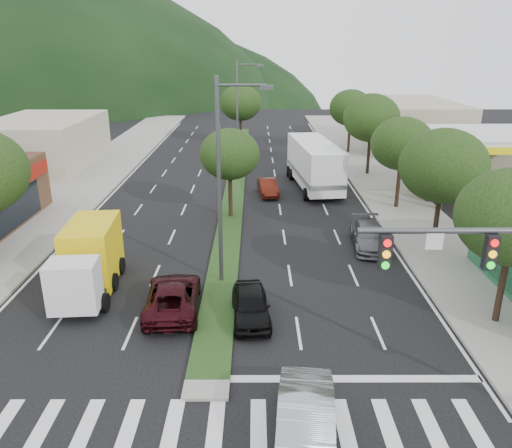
{
  "coord_description": "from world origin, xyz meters",
  "views": [
    {
      "loc": [
        1.7,
        -14.71,
        11.25
      ],
      "look_at": [
        1.74,
        9.9,
        2.41
      ],
      "focal_mm": 35.0,
      "sensor_mm": 36.0,
      "label": 1
    }
  ],
  "objects_px": {
    "tree_med_far": "(240,103)",
    "car_queue_b": "(369,236)",
    "traffic_signal": "(505,284)",
    "box_truck": "(90,260)",
    "tree_r_e": "(351,108)",
    "tree_med_near": "(230,154)",
    "sedan_silver": "(305,425)",
    "tree_r_d": "(371,118)",
    "motorhome": "(314,164)",
    "streetlight_near": "(223,174)",
    "streetlight_mid": "(239,109)",
    "suv_maroon": "(173,296)",
    "car_queue_a": "(251,305)",
    "car_queue_d": "(312,171)",
    "car_queue_c": "(268,187)",
    "tree_r_c": "(402,144)",
    "tree_r_b": "(443,166)"
  },
  "relations": [
    {
      "from": "car_queue_c",
      "to": "tree_r_c",
      "type": "bearing_deg",
      "value": -27.7
    },
    {
      "from": "tree_r_b",
      "to": "car_queue_c",
      "type": "distance_m",
      "value": 15.47
    },
    {
      "from": "car_queue_b",
      "to": "car_queue_d",
      "type": "bearing_deg",
      "value": 100.77
    },
    {
      "from": "tree_med_far",
      "to": "motorhome",
      "type": "relative_size",
      "value": 0.68
    },
    {
      "from": "traffic_signal",
      "to": "car_queue_a",
      "type": "bearing_deg",
      "value": 141.94
    },
    {
      "from": "tree_r_e",
      "to": "car_queue_a",
      "type": "distance_m",
      "value": 37.4
    },
    {
      "from": "traffic_signal",
      "to": "streetlight_mid",
      "type": "relative_size",
      "value": 0.7
    },
    {
      "from": "sedan_silver",
      "to": "car_queue_b",
      "type": "distance_m",
      "value": 16.5
    },
    {
      "from": "car_queue_d",
      "to": "box_truck",
      "type": "relative_size",
      "value": 0.83
    },
    {
      "from": "traffic_signal",
      "to": "streetlight_mid",
      "type": "distance_m",
      "value": 35.66
    },
    {
      "from": "sedan_silver",
      "to": "box_truck",
      "type": "distance_m",
      "value": 14.03
    },
    {
      "from": "streetlight_near",
      "to": "tree_med_far",
      "type": "bearing_deg",
      "value": 90.33
    },
    {
      "from": "tree_r_d",
      "to": "car_queue_b",
      "type": "relative_size",
      "value": 1.51
    },
    {
      "from": "streetlight_near",
      "to": "sedan_silver",
      "type": "relative_size",
      "value": 2.09
    },
    {
      "from": "suv_maroon",
      "to": "tree_med_near",
      "type": "bearing_deg",
      "value": -102.56
    },
    {
      "from": "tree_r_c",
      "to": "car_queue_a",
      "type": "xyz_separation_m",
      "value": [
        -10.5,
        -15.64,
        -4.07
      ]
    },
    {
      "from": "traffic_signal",
      "to": "tree_med_far",
      "type": "distance_m",
      "value": 46.43
    },
    {
      "from": "tree_med_far",
      "to": "car_queue_b",
      "type": "xyz_separation_m",
      "value": [
        8.4,
        -31.35,
        -4.32
      ]
    },
    {
      "from": "tree_r_b",
      "to": "streetlight_near",
      "type": "xyz_separation_m",
      "value": [
        -11.79,
        -4.0,
        0.55
      ]
    },
    {
      "from": "streetlight_mid",
      "to": "car_queue_b",
      "type": "relative_size",
      "value": 2.1
    },
    {
      "from": "car_queue_a",
      "to": "box_truck",
      "type": "height_order",
      "value": "box_truck"
    },
    {
      "from": "tree_med_near",
      "to": "car_queue_a",
      "type": "relative_size",
      "value": 1.52
    },
    {
      "from": "tree_r_b",
      "to": "traffic_signal",
      "type": "bearing_deg",
      "value": -102.37
    },
    {
      "from": "car_queue_a",
      "to": "motorhome",
      "type": "xyz_separation_m",
      "value": [
        5.07,
        21.34,
        1.35
      ]
    },
    {
      "from": "tree_r_e",
      "to": "sedan_silver",
      "type": "bearing_deg",
      "value": -101.61
    },
    {
      "from": "traffic_signal",
      "to": "tree_med_near",
      "type": "relative_size",
      "value": 1.16
    },
    {
      "from": "suv_maroon",
      "to": "streetlight_mid",
      "type": "bearing_deg",
      "value": -98.29
    },
    {
      "from": "car_queue_a",
      "to": "tree_r_e",
      "type": "bearing_deg",
      "value": 69.2
    },
    {
      "from": "tree_med_near",
      "to": "sedan_silver",
      "type": "distance_m",
      "value": 21.55
    },
    {
      "from": "tree_med_near",
      "to": "car_queue_c",
      "type": "xyz_separation_m",
      "value": [
        2.7,
        5.54,
        -3.81
      ]
    },
    {
      "from": "tree_r_d",
      "to": "box_truck",
      "type": "relative_size",
      "value": 1.11
    },
    {
      "from": "tree_r_b",
      "to": "car_queue_c",
      "type": "xyz_separation_m",
      "value": [
        -9.3,
        11.54,
        -4.41
      ]
    },
    {
      "from": "traffic_signal",
      "to": "box_truck",
      "type": "xyz_separation_m",
      "value": [
        -15.33,
        8.87,
        -3.17
      ]
    },
    {
      "from": "tree_r_e",
      "to": "tree_med_far",
      "type": "height_order",
      "value": "tree_med_far"
    },
    {
      "from": "car_queue_d",
      "to": "car_queue_c",
      "type": "bearing_deg",
      "value": -122.95
    },
    {
      "from": "tree_r_d",
      "to": "sedan_silver",
      "type": "height_order",
      "value": "tree_r_d"
    },
    {
      "from": "streetlight_near",
      "to": "streetlight_mid",
      "type": "distance_m",
      "value": 25.0
    },
    {
      "from": "sedan_silver",
      "to": "tree_med_near",
      "type": "bearing_deg",
      "value": 104.18
    },
    {
      "from": "tree_med_near",
      "to": "tree_med_far",
      "type": "relative_size",
      "value": 0.87
    },
    {
      "from": "tree_r_c",
      "to": "box_truck",
      "type": "relative_size",
      "value": 1.0
    },
    {
      "from": "tree_r_e",
      "to": "tree_med_near",
      "type": "height_order",
      "value": "tree_r_e"
    },
    {
      "from": "suv_maroon",
      "to": "car_queue_a",
      "type": "distance_m",
      "value": 3.57
    },
    {
      "from": "streetlight_near",
      "to": "suv_maroon",
      "type": "relative_size",
      "value": 2.0
    },
    {
      "from": "traffic_signal",
      "to": "streetlight_near",
      "type": "bearing_deg",
      "value": 132.77
    },
    {
      "from": "streetlight_mid",
      "to": "sedan_silver",
      "type": "bearing_deg",
      "value": -85.3
    },
    {
      "from": "tree_r_e",
      "to": "car_queue_b",
      "type": "relative_size",
      "value": 1.41
    },
    {
      "from": "suv_maroon",
      "to": "motorhome",
      "type": "xyz_separation_m",
      "value": [
        8.55,
        20.55,
        1.33
      ]
    },
    {
      "from": "tree_r_d",
      "to": "motorhome",
      "type": "relative_size",
      "value": 0.71
    },
    {
      "from": "streetlight_mid",
      "to": "car_queue_c",
      "type": "height_order",
      "value": "streetlight_mid"
    },
    {
      "from": "tree_r_e",
      "to": "car_queue_c",
      "type": "xyz_separation_m",
      "value": [
        -9.3,
        -16.46,
        -4.27
      ]
    }
  ]
}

